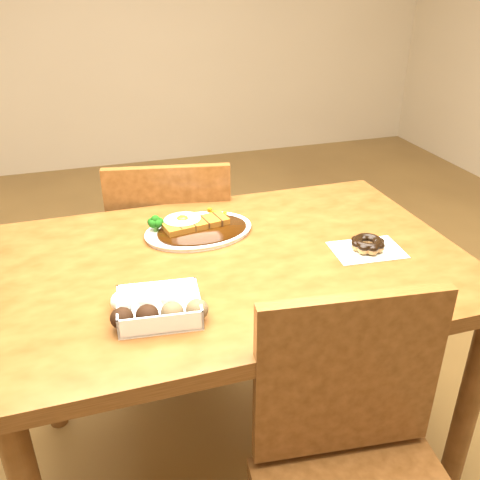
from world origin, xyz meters
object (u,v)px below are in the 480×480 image
object	(u,v)px
table	(234,291)
katsu_curry_plate	(197,228)
pon_de_ring	(368,244)
chair_far	(173,257)
donut_box	(157,307)

from	to	relation	value
table	katsu_curry_plate	xyz separation A→B (m)	(-0.06, 0.17, 0.11)
table	pon_de_ring	world-z (taller)	pon_de_ring
chair_far	katsu_curry_plate	xyz separation A→B (m)	(0.01, -0.36, 0.29)
table	pon_de_ring	size ratio (longest dim) A/B	6.15
table	chair_far	world-z (taller)	chair_far
table	chair_far	bearing A→B (deg)	97.52
katsu_curry_plate	pon_de_ring	bearing A→B (deg)	-30.22
donut_box	pon_de_ring	bearing A→B (deg)	12.47
table	donut_box	world-z (taller)	donut_box
table	donut_box	xyz separation A→B (m)	(-0.23, -0.19, 0.12)
donut_box	pon_de_ring	distance (m)	0.60
table	chair_far	size ratio (longest dim) A/B	1.38
katsu_curry_plate	donut_box	size ratio (longest dim) A/B	1.57
table	pon_de_ring	distance (m)	0.38
table	donut_box	distance (m)	0.33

